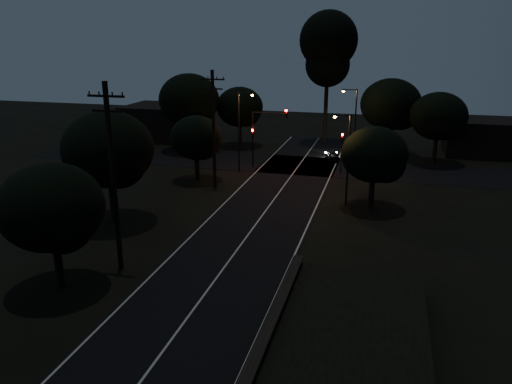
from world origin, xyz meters
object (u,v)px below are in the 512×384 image
Objects in this scene: streetlight_a at (241,126)px; car at (333,156)px; utility_pole_mid at (113,176)px; streetlight_b at (353,121)px; signal_right at (342,145)px; streetlight_c at (346,153)px; utility_pole_far at (214,128)px; signal_mast at (269,127)px; tall_pine at (328,48)px; signal_left at (253,141)px.

car is at bearing 40.01° from streetlight_a.
utility_pole_mid is 31.15m from streetlight_b.
streetlight_c is at bearing -82.98° from signal_right.
car is at bearing 55.00° from utility_pole_far.
utility_pole_far is 1.68× the size of signal_mast.
utility_pole_mid is 3.58× the size of car.
streetlight_b is (4.31, -11.00, -7.12)m from tall_pine.
streetlight_c is (8.74, -9.99, 0.01)m from signal_mast.
signal_right is at bearing 97.02° from streetlight_c.
car is at bearing 99.85° from streetlight_c.
streetlight_c is at bearing 51.74° from utility_pole_mid.
signal_left reaches higher than car.
car is (-1.40, 5.15, -2.31)m from signal_right.
signal_left is 9.63m from car.
tall_pine is 26.52m from streetlight_c.
streetlight_a is (-0.71, -1.99, 1.80)m from signal_left.
utility_pole_far is at bearing -111.11° from signal_mast.
tall_pine is at bearing 103.49° from signal_right.
car is at bearing 73.03° from utility_pole_mid.
streetlight_b is at bearing 80.00° from signal_right.
streetlight_a is (-9.91, -1.99, 1.80)m from signal_right.
signal_right is 0.66× the size of signal_mast.
utility_pole_mid is at bearing -111.30° from streetlight_b.
utility_pole_mid is at bearing -91.73° from streetlight_a.
car is (9.20, 30.14, -5.22)m from utility_pole_mid.
streetlight_b reaches higher than car.
utility_pole_far is 3.42× the size of car.
tall_pine reaches higher than streetlight_b.
car is (9.20, 13.14, -4.96)m from utility_pole_far.
signal_right is (9.20, 0.00, 0.00)m from signal_left.
streetlight_a reaches higher than signal_right.
signal_left is (-5.60, -15.01, -8.92)m from tall_pine.
streetlight_c is at bearing -9.60° from utility_pole_far.
streetlight_c is (4.83, -25.00, -7.40)m from tall_pine.
signal_left and signal_right have the same top height.
streetlight_b is (8.22, 4.01, 0.30)m from signal_mast.
car is at bearing 40.10° from signal_mast.
signal_mast is 0.83× the size of streetlight_c.
utility_pole_mid reaches higher than signal_right.
streetlight_b is (11.31, 12.00, -0.85)m from utility_pole_far.
streetlight_a is (0.69, 6.00, -0.85)m from utility_pole_far.
signal_left is at bearing 136.24° from streetlight_c.
tall_pine reaches higher than car.
streetlight_a reaches higher than car.
tall_pine reaches higher than utility_pole_mid.
utility_pole_mid reaches higher than utility_pole_far.
utility_pole_mid is at bearing -128.26° from streetlight_c.
utility_pole_mid is at bearing -112.99° from signal_right.
streetlight_c is at bearing -87.86° from streetlight_b.
signal_right is 0.51× the size of streetlight_b.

